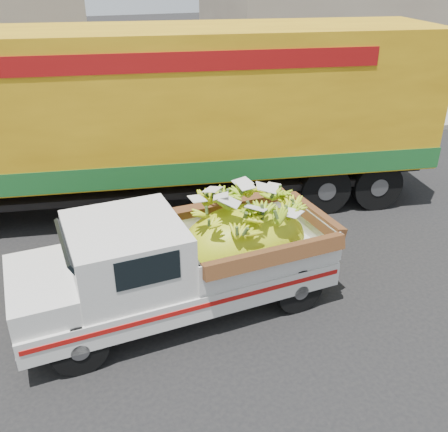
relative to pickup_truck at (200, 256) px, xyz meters
name	(u,v)px	position (x,y,z in m)	size (l,w,h in m)	color
ground	(130,316)	(-1.14, 0.06, -0.90)	(100.00, 100.00, 0.00)	black
curb	(85,171)	(-1.14, 6.30, -0.82)	(60.00, 0.25, 0.15)	gray
sidewalk	(77,147)	(-1.14, 8.40, -0.83)	(60.00, 4.00, 0.14)	gray
building_right	(360,8)	(12.86, 15.30, 2.10)	(14.00, 6.00, 6.00)	gray
pickup_truck	(200,256)	(0.00, 0.00, 0.00)	(4.86, 2.01, 1.67)	black
semi_trailer	(156,113)	(0.31, 3.85, 1.22)	(12.08, 4.59, 3.80)	black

